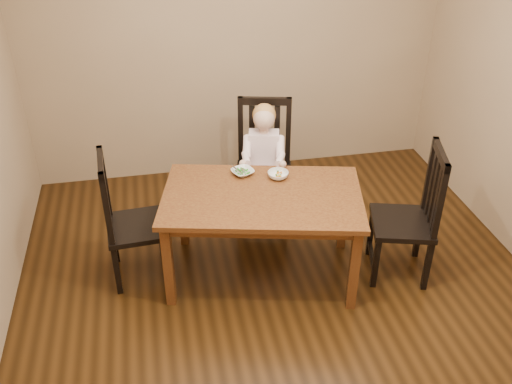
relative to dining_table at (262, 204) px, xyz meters
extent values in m
cube|color=#3A210C|center=(0.10, -0.24, -0.65)|extent=(4.00, 4.00, 0.01)
cube|color=#9B8162|center=(0.10, 1.76, 0.70)|extent=(4.00, 0.01, 2.70)
cube|color=#9B8162|center=(0.10, -2.24, 0.70)|extent=(4.00, 0.01, 2.70)
cube|color=#431C0F|center=(0.00, 0.00, 0.07)|extent=(1.63, 1.19, 0.04)
cube|color=#431C0F|center=(0.00, 0.00, 0.01)|extent=(1.49, 1.05, 0.08)
cube|color=#431C0F|center=(-0.73, -0.21, -0.30)|extent=(0.08, 0.08, 0.69)
cube|color=#431C0F|center=(0.56, -0.51, -0.30)|extent=(0.08, 0.08, 0.69)
cube|color=#431C0F|center=(-0.56, 0.51, -0.30)|extent=(0.08, 0.08, 0.69)
cube|color=#431C0F|center=(0.73, 0.21, -0.30)|extent=(0.08, 0.08, 0.69)
cube|color=black|center=(0.16, 0.72, -0.18)|extent=(0.57, 0.56, 0.04)
cube|color=black|center=(0.41, 0.87, -0.42)|extent=(0.05, 0.05, 0.45)
cube|color=black|center=(0.01, 0.96, -0.42)|extent=(0.05, 0.05, 0.45)
cube|color=black|center=(0.32, 0.48, -0.42)|extent=(0.05, 0.05, 0.45)
cube|color=black|center=(-0.08, 0.58, -0.42)|extent=(0.05, 0.05, 0.45)
cube|color=black|center=(0.41, 0.87, 0.15)|extent=(0.05, 0.05, 0.62)
cube|color=black|center=(0.01, 0.96, 0.15)|extent=(0.05, 0.05, 0.62)
cube|color=black|center=(0.21, 0.91, 0.43)|extent=(0.45, 0.14, 0.07)
cube|color=black|center=(0.32, 0.89, 0.12)|extent=(0.05, 0.03, 0.53)
cube|color=black|center=(0.21, 0.91, 0.12)|extent=(0.05, 0.03, 0.53)
cube|color=black|center=(0.10, 0.94, 0.12)|extent=(0.05, 0.03, 0.53)
cube|color=black|center=(-0.94, 0.18, -0.20)|extent=(0.46, 0.48, 0.04)
cube|color=black|center=(-1.14, 0.37, -0.44)|extent=(0.04, 0.04, 0.43)
cube|color=black|center=(-1.11, -0.02, -0.44)|extent=(0.04, 0.04, 0.43)
cube|color=black|center=(-0.77, 0.39, -0.44)|extent=(0.04, 0.04, 0.43)
cube|color=black|center=(-0.74, 0.00, -0.44)|extent=(0.04, 0.04, 0.43)
cube|color=black|center=(-1.14, 0.37, 0.11)|extent=(0.04, 0.04, 0.59)
cube|color=black|center=(-1.11, -0.02, 0.11)|extent=(0.04, 0.04, 0.59)
cube|color=black|center=(-1.13, 0.17, 0.38)|extent=(0.06, 0.44, 0.06)
cube|color=black|center=(-1.13, 0.28, 0.08)|extent=(0.02, 0.05, 0.51)
cube|color=black|center=(-1.13, 0.17, 0.08)|extent=(0.02, 0.05, 0.51)
cube|color=black|center=(-1.12, 0.07, 0.08)|extent=(0.02, 0.05, 0.51)
cube|color=black|center=(1.06, -0.18, -0.19)|extent=(0.56, 0.58, 0.04)
cube|color=black|center=(1.19, -0.43, -0.43)|extent=(0.05, 0.05, 0.44)
cube|color=black|center=(1.30, -0.04, -0.43)|extent=(0.05, 0.05, 0.44)
cube|color=black|center=(0.81, -0.33, -0.43)|extent=(0.05, 0.05, 0.44)
cube|color=black|center=(0.92, 0.06, -0.43)|extent=(0.05, 0.05, 0.44)
cube|color=black|center=(1.19, -0.43, 0.14)|extent=(0.05, 0.05, 0.61)
cube|color=black|center=(1.30, -0.04, 0.14)|extent=(0.05, 0.05, 0.61)
cube|color=black|center=(1.24, -0.24, 0.41)|extent=(0.16, 0.44, 0.06)
cube|color=black|center=(1.21, -0.34, 0.11)|extent=(0.03, 0.05, 0.53)
cube|color=black|center=(1.24, -0.24, 0.11)|extent=(0.03, 0.05, 0.53)
cube|color=black|center=(1.27, -0.13, 0.11)|extent=(0.03, 0.05, 0.53)
imported|color=white|center=(-0.09, 0.32, 0.11)|extent=(0.22, 0.22, 0.04)
imported|color=white|center=(0.17, 0.22, 0.11)|extent=(0.19, 0.19, 0.05)
cube|color=silver|center=(-0.13, 0.31, 0.14)|extent=(0.09, 0.11, 0.05)
cube|color=silver|center=(-0.13, 0.31, 0.12)|extent=(0.04, 0.05, 0.01)
camera|label=1|loc=(-0.73, -3.47, 2.32)|focal=40.00mm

